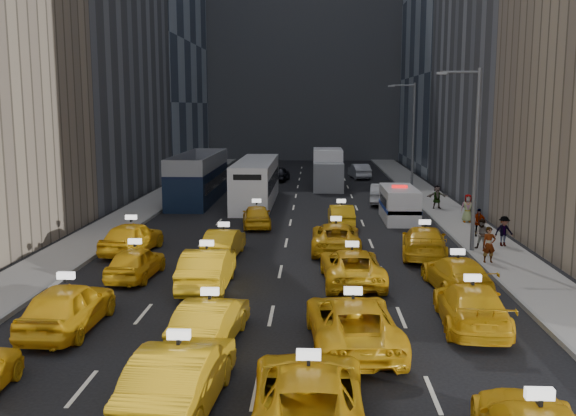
% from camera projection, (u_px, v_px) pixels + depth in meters
% --- Properties ---
extents(ground, '(160.00, 160.00, 0.00)m').
position_uv_depth(ground, '(267.00, 336.00, 20.33)').
color(ground, black).
rests_on(ground, ground).
extents(sidewalk_west, '(3.00, 90.00, 0.15)m').
position_uv_depth(sidewalk_west, '(145.00, 208.00, 45.40)').
color(sidewalk_west, gray).
rests_on(sidewalk_west, ground).
extents(sidewalk_east, '(3.00, 90.00, 0.15)m').
position_uv_depth(sidewalk_east, '(444.00, 210.00, 44.56)').
color(sidewalk_east, gray).
rests_on(sidewalk_east, ground).
extents(curb_west, '(0.15, 90.00, 0.18)m').
position_uv_depth(curb_west, '(165.00, 208.00, 45.34)').
color(curb_west, slate).
rests_on(curb_west, ground).
extents(curb_east, '(0.15, 90.00, 0.18)m').
position_uv_depth(curb_east, '(423.00, 209.00, 44.61)').
color(curb_east, slate).
rests_on(curb_east, ground).
extents(building_backdrop, '(30.00, 12.00, 40.00)m').
position_uv_depth(building_backdrop, '(304.00, 12.00, 88.21)').
color(building_backdrop, slate).
rests_on(building_backdrop, ground).
extents(streetlight_near, '(2.15, 0.22, 9.00)m').
position_uv_depth(streetlight_near, '(474.00, 154.00, 31.02)').
color(streetlight_near, '#595B60').
rests_on(streetlight_near, ground).
extents(streetlight_far, '(2.15, 0.22, 9.00)m').
position_uv_depth(streetlight_far, '(412.00, 135.00, 50.75)').
color(streetlight_far, '#595B60').
rests_on(streetlight_far, ground).
extents(taxi_1, '(2.12, 5.12, 1.65)m').
position_uv_depth(taxi_1, '(180.00, 376.00, 15.34)').
color(taxi_1, gold).
rests_on(taxi_1, ground).
extents(taxi_2, '(2.60, 5.56, 1.54)m').
position_uv_depth(taxi_2, '(308.00, 396.00, 14.38)').
color(taxi_2, gold).
rests_on(taxi_2, ground).
extents(taxi_4, '(2.01, 4.78, 1.62)m').
position_uv_depth(taxi_4, '(68.00, 306.00, 20.71)').
color(taxi_4, gold).
rests_on(taxi_4, ground).
extents(taxi_5, '(2.03, 4.48, 1.43)m').
position_uv_depth(taxi_5, '(210.00, 321.00, 19.60)').
color(taxi_5, gold).
rests_on(taxi_5, ground).
extents(taxi_6, '(2.95, 5.71, 1.54)m').
position_uv_depth(taxi_6, '(353.00, 322.00, 19.30)').
color(taxi_6, gold).
rests_on(taxi_6, ground).
extents(taxi_7, '(2.38, 5.17, 1.46)m').
position_uv_depth(taxi_7, '(471.00, 306.00, 21.01)').
color(taxi_7, gold).
rests_on(taxi_7, ground).
extents(taxi_8, '(1.90, 4.16, 1.38)m').
position_uv_depth(taxi_8, '(136.00, 262.00, 27.00)').
color(taxi_8, gold).
rests_on(taxi_8, ground).
extents(taxi_9, '(1.71, 4.91, 1.62)m').
position_uv_depth(taxi_9, '(207.00, 268.00, 25.57)').
color(taxi_9, gold).
rests_on(taxi_9, ground).
extents(taxi_10, '(2.61, 5.24, 1.43)m').
position_uv_depth(taxi_10, '(352.00, 266.00, 26.27)').
color(taxi_10, gold).
rests_on(taxi_10, ground).
extents(taxi_11, '(2.33, 4.86, 1.37)m').
position_uv_depth(taxi_11, '(457.00, 274.00, 25.16)').
color(taxi_11, gold).
rests_on(taxi_11, ground).
extents(taxi_12, '(2.48, 4.87, 1.59)m').
position_uv_depth(taxi_12, '(132.00, 237.00, 31.63)').
color(taxi_12, gold).
rests_on(taxi_12, ground).
extents(taxi_13, '(1.69, 4.23, 1.37)m').
position_uv_depth(taxi_13, '(224.00, 243.00, 30.93)').
color(taxi_13, gold).
rests_on(taxi_13, ground).
extents(taxi_14, '(2.47, 5.21, 1.44)m').
position_uv_depth(taxi_14, '(336.00, 237.00, 32.11)').
color(taxi_14, gold).
rests_on(taxi_14, ground).
extents(taxi_15, '(2.76, 5.36, 1.49)m').
position_uv_depth(taxi_15, '(424.00, 242.00, 30.86)').
color(taxi_15, gold).
rests_on(taxi_15, ground).
extents(taxi_16, '(2.14, 4.26, 1.39)m').
position_uv_depth(taxi_16, '(257.00, 216.00, 38.41)').
color(taxi_16, gold).
rests_on(taxi_16, ground).
extents(taxi_17, '(1.56, 4.09, 1.33)m').
position_uv_depth(taxi_17, '(341.00, 215.00, 38.73)').
color(taxi_17, gold).
rests_on(taxi_17, ground).
extents(nypd_van, '(2.27, 5.37, 2.27)m').
position_uv_depth(nypd_van, '(399.00, 205.00, 40.56)').
color(nypd_van, silver).
rests_on(nypd_van, ground).
extents(double_decker, '(3.62, 12.42, 3.57)m').
position_uv_depth(double_decker, '(199.00, 178.00, 49.03)').
color(double_decker, black).
rests_on(double_decker, ground).
extents(city_bus, '(4.03, 12.78, 3.25)m').
position_uv_depth(city_bus, '(256.00, 182.00, 47.56)').
color(city_bus, silver).
rests_on(city_bus, ground).
extents(box_truck, '(2.73, 7.50, 3.40)m').
position_uv_depth(box_truck, '(328.00, 169.00, 56.58)').
color(box_truck, silver).
rests_on(box_truck, ground).
extents(misc_car_0, '(2.19, 4.81, 1.53)m').
position_uv_depth(misc_car_0, '(382.00, 194.00, 47.64)').
color(misc_car_0, '#A2A5A9').
rests_on(misc_car_0, ground).
extents(misc_car_1, '(2.95, 5.34, 1.41)m').
position_uv_depth(misc_car_1, '(222.00, 176.00, 60.29)').
color(misc_car_1, black).
rests_on(misc_car_1, ground).
extents(misc_car_2, '(2.39, 5.27, 1.50)m').
position_uv_depth(misc_car_2, '(326.00, 172.00, 63.72)').
color(misc_car_2, slate).
rests_on(misc_car_2, ground).
extents(misc_car_3, '(2.16, 4.37, 1.43)m').
position_uv_depth(misc_car_3, '(279.00, 174.00, 62.02)').
color(misc_car_3, black).
rests_on(misc_car_3, ground).
extents(misc_car_4, '(2.17, 4.69, 1.49)m').
position_uv_depth(misc_car_4, '(359.00, 171.00, 64.27)').
color(misc_car_4, '#AEB1B6').
rests_on(misc_car_4, ground).
extents(pedestrian_0, '(0.63, 0.44, 1.65)m').
position_uv_depth(pedestrian_0, '(489.00, 245.00, 29.14)').
color(pedestrian_0, gray).
rests_on(pedestrian_0, sidewalk_east).
extents(pedestrian_1, '(0.84, 0.68, 1.52)m').
position_uv_depth(pedestrian_1, '(483.00, 234.00, 31.83)').
color(pedestrian_1, gray).
rests_on(pedestrian_1, sidewalk_east).
extents(pedestrian_2, '(1.05, 0.60, 1.54)m').
position_uv_depth(pedestrian_2, '(504.00, 231.00, 32.57)').
color(pedestrian_2, gray).
rests_on(pedestrian_2, sidewalk_east).
extents(pedestrian_3, '(0.95, 0.54, 1.53)m').
position_uv_depth(pedestrian_3, '(478.00, 222.00, 35.04)').
color(pedestrian_3, gray).
rests_on(pedestrian_3, sidewalk_east).
extents(pedestrian_4, '(0.88, 0.54, 1.73)m').
position_uv_depth(pedestrian_4, '(468.00, 208.00, 39.25)').
color(pedestrian_4, gray).
rests_on(pedestrian_4, sidewalk_east).
extents(pedestrian_5, '(1.53, 0.57, 1.61)m').
position_uv_depth(pedestrian_5, '(437.00, 197.00, 44.54)').
color(pedestrian_5, gray).
rests_on(pedestrian_5, sidewalk_east).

